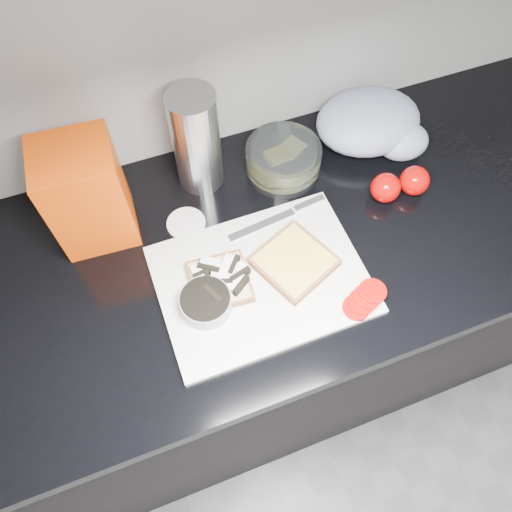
{
  "coord_description": "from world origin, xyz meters",
  "views": [
    {
      "loc": [
        -0.23,
        0.69,
        1.77
      ],
      "look_at": [
        -0.06,
        1.14,
        0.95
      ],
      "focal_mm": 35.0,
      "sensor_mm": 36.0,
      "label": 1
    }
  ],
  "objects_px": {
    "cutting_board": "(261,280)",
    "steel_canister": "(196,141)",
    "bread_bag": "(87,195)",
    "glass_bowl": "(283,160)"
  },
  "relations": [
    {
      "from": "cutting_board",
      "to": "steel_canister",
      "type": "height_order",
      "value": "steel_canister"
    },
    {
      "from": "cutting_board",
      "to": "glass_bowl",
      "type": "bearing_deg",
      "value": 59.46
    },
    {
      "from": "glass_bowl",
      "to": "steel_canister",
      "type": "bearing_deg",
      "value": 166.67
    },
    {
      "from": "steel_canister",
      "to": "cutting_board",
      "type": "bearing_deg",
      "value": -83.74
    },
    {
      "from": "bread_bag",
      "to": "cutting_board",
      "type": "bearing_deg",
      "value": -37.9
    },
    {
      "from": "cutting_board",
      "to": "glass_bowl",
      "type": "xyz_separation_m",
      "value": [
        0.15,
        0.25,
        0.03
      ]
    },
    {
      "from": "cutting_board",
      "to": "steel_canister",
      "type": "xyz_separation_m",
      "value": [
        -0.03,
        0.29,
        0.11
      ]
    },
    {
      "from": "glass_bowl",
      "to": "steel_canister",
      "type": "distance_m",
      "value": 0.2
    },
    {
      "from": "steel_canister",
      "to": "glass_bowl",
      "type": "bearing_deg",
      "value": -13.33
    },
    {
      "from": "glass_bowl",
      "to": "cutting_board",
      "type": "bearing_deg",
      "value": -120.54
    }
  ]
}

